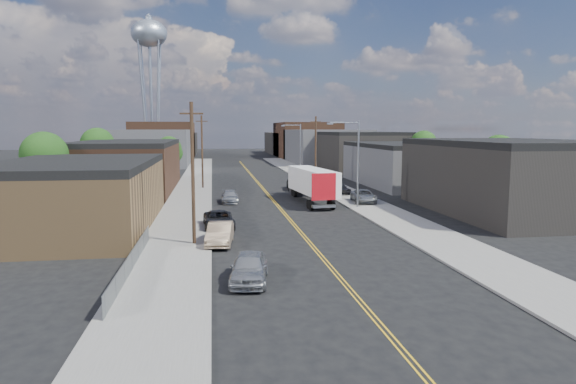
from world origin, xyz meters
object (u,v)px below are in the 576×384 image
object	(u,v)px
car_ahead_truck	(297,184)
semi_truck	(310,182)
car_left_c	(219,220)
water_tower	(149,39)
car_left_a	(249,268)
car_right_lot_c	(339,188)
car_left_d	(230,197)
car_left_b	(220,234)
car_right_lot_a	(364,196)

from	to	relation	value
car_ahead_truck	semi_truck	bearing A→B (deg)	-87.17
car_ahead_truck	car_left_c	bearing A→B (deg)	-107.55
water_tower	semi_truck	bearing A→B (deg)	-71.89
car_left_c	car_left_a	bearing A→B (deg)	-87.84
car_left_a	car_right_lot_c	world-z (taller)	car_left_a
water_tower	car_left_d	distance (m)	86.39
car_left_b	car_left_c	bearing A→B (deg)	96.06
semi_truck	car_right_lot_a	size ratio (longest dim) A/B	2.98
car_left_c	car_left_d	xyz separation A→B (m)	(1.40, 14.79, -0.08)
car_right_lot_a	semi_truck	bearing A→B (deg)	162.04
car_ahead_truck	car_left_d	bearing A→B (deg)	-125.09
water_tower	car_left_b	size ratio (longest dim) A/B	7.68
car_left_d	car_ahead_truck	world-z (taller)	car_ahead_truck
car_right_lot_c	car_ahead_truck	size ratio (longest dim) A/B	0.68
water_tower	car_right_lot_a	xyz separation A→B (m)	(31.55, -82.00, -29.81)
car_right_lot_a	car_left_d	bearing A→B (deg)	174.98
semi_truck	car_left_d	distance (m)	9.16
water_tower	car_right_lot_c	bearing A→B (deg)	-67.52
car_left_b	car_right_lot_a	xyz separation A→B (m)	(15.95, 18.09, 0.05)
water_tower	car_right_lot_c	distance (m)	85.75
car_ahead_truck	water_tower	bearing A→B (deg)	116.48
car_left_a	car_left_b	xyz separation A→B (m)	(-1.40, 9.32, -0.02)
car_right_lot_a	car_right_lot_c	world-z (taller)	car_right_lot_a
semi_truck	car_left_d	size ratio (longest dim) A/B	3.34
car_left_c	car_left_d	distance (m)	14.86
water_tower	car_right_lot_c	size ratio (longest dim) A/B	9.27
car_left_a	car_right_lot_a	size ratio (longest dim) A/B	0.95
semi_truck	car_left_c	bearing A→B (deg)	-132.24
car_right_lot_a	car_ahead_truck	distance (m)	14.88
car_left_c	car_right_lot_a	distance (m)	19.96
water_tower	car_right_lot_a	world-z (taller)	water_tower
car_left_a	car_right_lot_c	xyz separation A→B (m)	(13.75, 35.12, 0.02)
car_left_b	car_left_c	xyz separation A→B (m)	(0.00, 6.09, -0.07)
car_left_b	car_right_lot_a	size ratio (longest dim) A/B	0.96
semi_truck	car_ahead_truck	size ratio (longest dim) A/B	2.55
car_left_a	car_right_lot_c	distance (m)	37.72
car_left_a	car_left_d	xyz separation A→B (m)	(0.00, 30.20, -0.16)
semi_truck	car_ahead_truck	bearing A→B (deg)	81.22
water_tower	car_right_lot_a	size ratio (longest dim) A/B	7.40
water_tower	car_left_d	bearing A→B (deg)	-77.89
car_left_b	car_ahead_truck	bearing A→B (deg)	77.30
water_tower	car_left_b	bearing A→B (deg)	-81.14
water_tower	car_left_d	world-z (taller)	water_tower
car_right_lot_c	car_left_a	bearing A→B (deg)	-127.78
car_left_b	car_ahead_truck	xyz separation A→B (m)	(10.90, 32.09, 0.02)
car_left_c	car_ahead_truck	bearing A→B (deg)	64.22
semi_truck	car_left_c	xyz separation A→B (m)	(-10.42, -14.44, -1.46)
car_left_c	car_right_lot_c	bearing A→B (deg)	49.43
semi_truck	car_right_lot_c	xyz separation A→B (m)	(4.72, 5.27, -1.35)
car_left_a	car_left_c	xyz separation A→B (m)	(-1.40, 15.41, -0.09)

